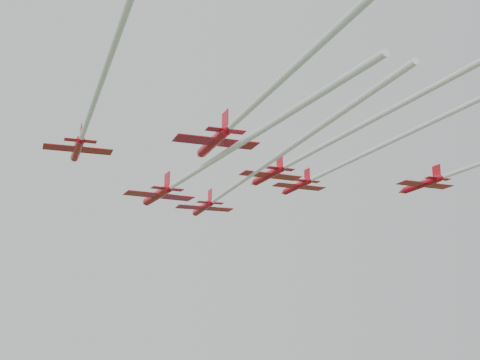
{
  "coord_description": "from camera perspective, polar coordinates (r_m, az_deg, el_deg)",
  "views": [
    {
      "loc": [
        -13.54,
        -91.2,
        31.35
      ],
      "look_at": [
        -1.9,
        -1.72,
        54.34
      ],
      "focal_mm": 50.0,
      "sensor_mm": 36.0,
      "label": 1
    }
  ],
  "objects": [
    {
      "name": "jet_row3_left",
      "position": [
        66.71,
        -12.25,
        6.79
      ],
      "size": [
        15.99,
        63.7,
        2.45
      ],
      "rotation": [
        0.0,
        0.0,
        0.2
      ],
      "color": "red"
    },
    {
      "name": "jet_row3_right",
      "position": [
        90.75,
        19.26,
        1.13
      ],
      "size": [
        14.85,
        45.92,
        2.46
      ],
      "rotation": [
        0.0,
        0.0,
        0.26
      ],
      "color": "red"
    },
    {
      "name": "jet_lead",
      "position": [
        92.55,
        -0.13,
        -0.28
      ],
      "size": [
        17.45,
        65.46,
        2.74
      ],
      "rotation": [
        0.0,
        0.0,
        0.21
      ],
      "color": "red"
    },
    {
      "name": "jet_row3_mid",
      "position": [
        79.25,
        6.09,
        2.35
      ],
      "size": [
        16.54,
        48.32,
        2.48
      ],
      "rotation": [
        0.0,
        0.0,
        0.28
      ],
      "color": "red"
    },
    {
      "name": "jet_row2_left",
      "position": [
        82.76,
        -4.05,
        0.59
      ],
      "size": [
        21.34,
        56.05,
        2.92
      ],
      "rotation": [
        0.0,
        0.0,
        0.32
      ],
      "color": "red"
    },
    {
      "name": "jet_row2_right",
      "position": [
        92.47,
        8.71,
        1.3
      ],
      "size": [
        17.07,
        53.07,
        2.46
      ],
      "rotation": [
        0.0,
        0.0,
        0.26
      ],
      "color": "red"
    },
    {
      "name": "jet_row4_left",
      "position": [
        60.77,
        2.13,
        7.28
      ],
      "size": [
        16.94,
        59.88,
        2.8
      ],
      "rotation": [
        0.0,
        0.0,
        0.22
      ],
      "color": "red"
    }
  ]
}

